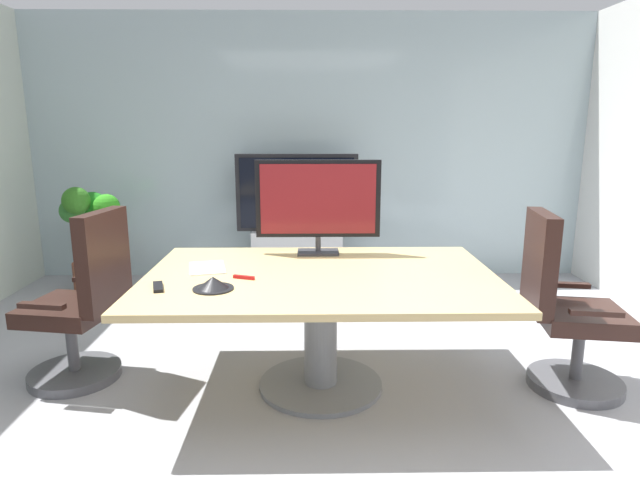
% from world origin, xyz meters
% --- Properties ---
extents(ground_plane, '(6.81, 6.81, 0.00)m').
position_xyz_m(ground_plane, '(0.00, 0.00, 0.00)').
color(ground_plane, '#99999E').
extents(wall_back_glass_partition, '(5.81, 0.10, 2.68)m').
position_xyz_m(wall_back_glass_partition, '(0.00, 2.80, 1.34)').
color(wall_back_glass_partition, '#9EB2B7').
rests_on(wall_back_glass_partition, ground).
extents(conference_table, '(2.07, 1.37, 0.73)m').
position_xyz_m(conference_table, '(0.07, 0.24, 0.57)').
color(conference_table, tan).
rests_on(conference_table, ground).
extents(office_chair_left, '(0.63, 0.61, 1.09)m').
position_xyz_m(office_chair_left, '(-1.40, 0.36, 0.46)').
color(office_chair_left, '#4C4C51').
rests_on(office_chair_left, ground).
extents(office_chair_right, '(0.63, 0.61, 1.09)m').
position_xyz_m(office_chair_right, '(1.55, 0.22, 0.46)').
color(office_chair_right, '#4C4C51').
rests_on(office_chair_right, ground).
extents(tv_monitor, '(0.84, 0.18, 0.64)m').
position_xyz_m(tv_monitor, '(0.06, 0.76, 1.09)').
color(tv_monitor, '#333338').
rests_on(tv_monitor, conference_table).
extents(wall_display_unit, '(1.20, 0.36, 1.31)m').
position_xyz_m(wall_display_unit, '(-0.12, 2.45, 0.44)').
color(wall_display_unit, '#B7BABC').
rests_on(wall_display_unit, ground).
extents(potted_plant, '(0.58, 0.55, 1.04)m').
position_xyz_m(potted_plant, '(-2.09, 2.18, 0.61)').
color(potted_plant, brown).
rests_on(potted_plant, ground).
extents(conference_phone, '(0.22, 0.22, 0.07)m').
position_xyz_m(conference_phone, '(-0.51, -0.05, 0.76)').
color(conference_phone, black).
rests_on(conference_phone, conference_table).
extents(remote_control, '(0.10, 0.18, 0.02)m').
position_xyz_m(remote_control, '(-0.81, -0.03, 0.74)').
color(remote_control, black).
rests_on(remote_control, conference_table).
extents(whiteboard_marker, '(0.13, 0.06, 0.02)m').
position_xyz_m(whiteboard_marker, '(-0.37, 0.14, 0.74)').
color(whiteboard_marker, red).
rests_on(whiteboard_marker, conference_table).
extents(paper_notepad, '(0.27, 0.34, 0.01)m').
position_xyz_m(paper_notepad, '(-0.62, 0.37, 0.73)').
color(paper_notepad, white).
rests_on(paper_notepad, conference_table).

